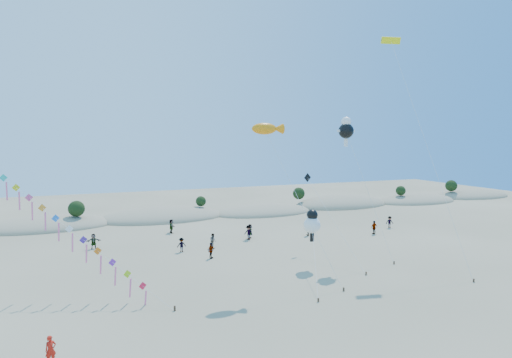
% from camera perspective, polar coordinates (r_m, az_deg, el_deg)
% --- Properties ---
extents(dune_ridge, '(145.30, 11.49, 5.57)m').
position_cam_1_polar(dune_ridge, '(66.80, -11.41, -4.99)').
color(dune_ridge, gray).
rests_on(dune_ridge, ground).
extents(fish_kite, '(5.72, 6.09, 13.43)m').
position_cam_1_polar(fish_kite, '(36.56, 1.59, 6.67)').
color(fish_kite, '#3F2D1E').
rests_on(fish_kite, ground).
extents(cartoon_kite_low, '(4.71, 8.80, 5.49)m').
position_cam_1_polar(cartoon_kite_low, '(40.67, 7.50, -5.82)').
color(cartoon_kite_low, '#3F2D1E').
rests_on(cartoon_kite_low, ground).
extents(cartoon_kite_high, '(3.87, 5.22, 14.27)m').
position_cam_1_polar(cartoon_kite_high, '(44.24, 11.93, 6.50)').
color(cartoon_kite_high, '#3F2D1E').
rests_on(cartoon_kite_high, ground).
extents(parafoil_kite, '(2.09, 11.74, 22.59)m').
position_cam_1_polar(parafoil_kite, '(48.26, 17.76, 16.54)').
color(parafoil_kite, '#3F2D1E').
rests_on(parafoil_kite, ground).
extents(dark_kite, '(0.99, 11.11, 8.29)m').
position_cam_1_polar(dark_kite, '(45.40, 8.60, -2.66)').
color(dark_kite, '#3F2D1E').
rests_on(dark_kite, ground).
extents(flyer_foreground, '(0.66, 0.54, 1.55)m').
position_cam_1_polar(flyer_foreground, '(27.14, -25.70, -19.84)').
color(flyer_foreground, red).
rests_on(flyer_foreground, ground).
extents(beachgoers, '(38.85, 14.39, 1.77)m').
position_cam_1_polar(beachgoers, '(51.51, -2.24, -7.19)').
color(beachgoers, slate).
rests_on(beachgoers, ground).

